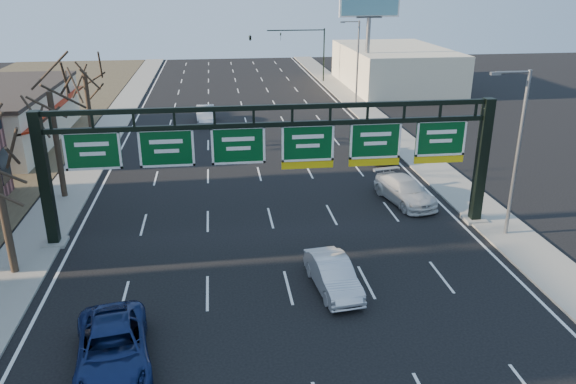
{
  "coord_description": "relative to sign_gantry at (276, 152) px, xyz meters",
  "views": [
    {
      "loc": [
        -2.93,
        -20.21,
        13.27
      ],
      "look_at": [
        0.49,
        5.82,
        3.2
      ],
      "focal_mm": 35.0,
      "sensor_mm": 36.0,
      "label": 1
    }
  ],
  "objects": [
    {
      "name": "traffic_signal_mast",
      "position": [
        5.53,
        47.0,
        0.87
      ],
      "size": [
        10.16,
        0.54,
        7.0
      ],
      "color": "black",
      "rests_on": "ground"
    },
    {
      "name": "building_right_distant",
      "position": [
        19.84,
        42.0,
        -2.13
      ],
      "size": [
        12.0,
        20.0,
        5.0
      ],
      "primitive_type": "cube",
      "color": "beige",
      "rests_on": "ground"
    },
    {
      "name": "ground",
      "position": [
        -0.16,
        -8.0,
        -4.63
      ],
      "size": [
        160.0,
        160.0,
        0.0
      ],
      "primitive_type": "plane",
      "color": "black",
      "rests_on": "ground"
    },
    {
      "name": "sidewalk_left",
      "position": [
        -12.96,
        12.0,
        -4.57
      ],
      "size": [
        3.0,
        120.0,
        0.12
      ],
      "primitive_type": "cube",
      "color": "gray",
      "rests_on": "ground"
    },
    {
      "name": "billboard_right",
      "position": [
        14.84,
        36.98,
        4.43
      ],
      "size": [
        7.0,
        0.5,
        12.0
      ],
      "color": "slate",
      "rests_on": "ground"
    },
    {
      "name": "sidewalk_right",
      "position": [
        12.64,
        12.0,
        -4.57
      ],
      "size": [
        3.0,
        120.0,
        0.12
      ],
      "primitive_type": "cube",
      "color": "gray",
      "rests_on": "ground"
    },
    {
      "name": "car_silver_distant",
      "position": [
        -4.05,
        25.92,
        -3.83
      ],
      "size": [
        1.85,
        4.93,
        1.61
      ],
      "primitive_type": "imported",
      "rotation": [
        0.0,
        0.0,
        0.03
      ],
      "color": "#B2B2B7",
      "rests_on": "ground"
    },
    {
      "name": "car_white_wagon",
      "position": [
        8.46,
        3.42,
        -3.86
      ],
      "size": [
        3.21,
        5.64,
        1.54
      ],
      "primitive_type": "imported",
      "rotation": [
        0.0,
        0.0,
        0.21
      ],
      "color": "silver",
      "rests_on": "ground"
    },
    {
      "name": "car_grey_far",
      "position": [
        9.22,
        12.34,
        -3.83
      ],
      "size": [
        2.65,
        4.93,
        1.59
      ],
      "primitive_type": "imported",
      "rotation": [
        0.0,
        0.0,
        0.17
      ],
      "color": "#414547",
      "rests_on": "ground"
    },
    {
      "name": "car_blue_suv",
      "position": [
        -7.16,
        -10.67,
        -3.86
      ],
      "size": [
        3.41,
        5.88,
        1.54
      ],
      "primitive_type": "imported",
      "rotation": [
        0.0,
        0.0,
        0.16
      ],
      "color": "navy",
      "rests_on": "ground"
    },
    {
      "name": "sign_gantry",
      "position": [
        0.0,
        0.0,
        0.0
      ],
      "size": [
        24.6,
        1.2,
        7.2
      ],
      "color": "black",
      "rests_on": "ground"
    },
    {
      "name": "tree_far",
      "position": [
        -12.96,
        17.0,
        2.86
      ],
      "size": [
        3.6,
        3.6,
        8.86
      ],
      "color": "#2E2219",
      "rests_on": "sidewalk_left"
    },
    {
      "name": "streetlight_far",
      "position": [
        12.31,
        32.0,
        0.45
      ],
      "size": [
        2.15,
        0.22,
        9.0
      ],
      "color": "slate",
      "rests_on": "sidewalk_right"
    },
    {
      "name": "lane_markings",
      "position": [
        -0.16,
        12.0,
        -4.62
      ],
      "size": [
        21.6,
        120.0,
        0.01
      ],
      "primitive_type": "cube",
      "color": "white",
      "rests_on": "ground"
    },
    {
      "name": "tree_mid",
      "position": [
        -12.96,
        7.0,
        3.23
      ],
      "size": [
        3.6,
        3.6,
        9.24
      ],
      "color": "#2E2219",
      "rests_on": "sidewalk_left"
    },
    {
      "name": "car_silver_sedan",
      "position": [
        1.82,
        -6.42,
        -3.89
      ],
      "size": [
        2.07,
        4.61,
        1.47
      ],
      "primitive_type": "imported",
      "rotation": [
        0.0,
        0.0,
        0.12
      ],
      "color": "silver",
      "rests_on": "ground"
    },
    {
      "name": "streetlight_near",
      "position": [
        12.31,
        -2.0,
        0.45
      ],
      "size": [
        2.15,
        0.22,
        9.0
      ],
      "color": "slate",
      "rests_on": "sidewalk_right"
    }
  ]
}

